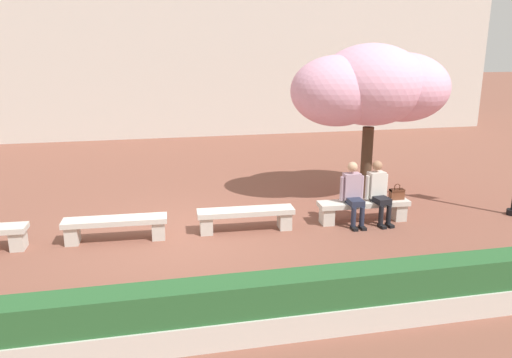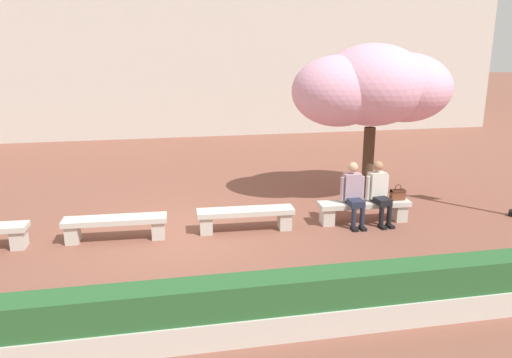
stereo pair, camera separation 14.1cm
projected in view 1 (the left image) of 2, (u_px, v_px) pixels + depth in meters
name	position (u px, v px, depth m)	size (l,w,h in m)	color
ground_plane	(183.00, 235.00, 9.70)	(100.00, 100.00, 0.00)	brown
stone_bench_near_west	(115.00, 225.00, 9.37)	(1.93, 0.50, 0.45)	beige
stone_bench_center	(246.00, 216.00, 9.88)	(1.93, 0.50, 0.45)	beige
stone_bench_near_east	(363.00, 208.00, 10.38)	(1.93, 0.50, 0.45)	beige
person_seated_left	(353.00, 191.00, 10.18)	(0.51, 0.68, 1.29)	black
person_seated_right	(378.00, 189.00, 10.29)	(0.51, 0.71, 1.29)	black
handbag	(397.00, 193.00, 10.44)	(0.30, 0.15, 0.34)	brown
cherry_tree_main	(372.00, 87.00, 11.49)	(3.82, 2.53, 3.63)	#473323
planter_hedge_foreground	(203.00, 315.00, 6.13)	(11.41, 0.50, 0.80)	beige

